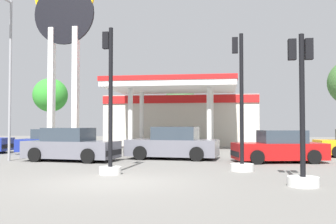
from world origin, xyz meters
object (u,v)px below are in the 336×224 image
Objects in this scene: car_2 at (53,143)px; tree_0 at (50,95)px; traffic_signal_0 at (110,128)px; traffic_signal_1 at (302,135)px; traffic_signal_2 at (241,132)px; car_4 at (279,148)px; tree_1 at (180,100)px; car_0 at (173,144)px; corner_streetlamp at (8,64)px; car_6 at (71,146)px; station_pole_sign at (64,28)px.

tree_0 is (-8.76, 17.82, 4.18)m from car_2.
traffic_signal_0 reaches higher than traffic_signal_1.
car_2 is at bearing 146.41° from traffic_signal_2.
tree_1 reaches higher than car_4.
car_2 is 12.54m from car_4.
car_4 is at bearing -11.11° from car_0.
traffic_signal_1 is at bearing -16.01° from traffic_signal_0.
tree_1 is at bearing 71.85° from car_2.
car_0 is at bearing 77.81° from traffic_signal_0.
car_4 is (4.84, -0.95, -0.07)m from car_0.
corner_streetlamp is at bearing 155.26° from traffic_signal_1.
traffic_signal_1 is (4.56, -7.70, 0.66)m from car_0.
car_2 is 0.61× the size of tree_0.
traffic_signal_0 is 0.99× the size of traffic_signal_2.
car_6 is at bearing -55.89° from car_2.
traffic_signal_0 is at bearing -61.16° from station_pole_sign.
car_0 is at bearing -84.30° from tree_1.
traffic_signal_2 is at bearing -77.98° from tree_1.
traffic_signal_0 is at bearing -160.04° from traffic_signal_2.
car_0 is at bearing 168.89° from car_4.
station_pole_sign is 3.13× the size of car_6.
traffic_signal_0 is 7.65m from corner_streetlamp.
traffic_signal_1 is 0.62× the size of tree_0.
corner_streetlamp reaches higher than traffic_signal_0.
traffic_signal_0 is at bearing -60.76° from tree_0.
car_4 is at bearing 62.96° from traffic_signal_2.
corner_streetlamp is (-7.30, -2.23, 3.71)m from car_0.
corner_streetlamp is at bearing -173.99° from car_4.
car_6 is (-4.48, -1.66, -0.02)m from car_0.
car_2 is at bearing -70.58° from station_pole_sign.
tree_0 is at bearing 111.15° from corner_streetlamp.
tree_0 reaches higher than car_2.
tree_0 reaches higher than traffic_signal_1.
corner_streetlamp reaches higher than traffic_signal_1.
traffic_signal_1 is (14.11, -16.66, -7.60)m from station_pole_sign.
car_4 is 0.56× the size of corner_streetlamp.
station_pole_sign is 14.39m from car_6.
car_6 is 0.90× the size of traffic_signal_2.
car_4 is 21.13m from tree_1.
traffic_signal_0 is (-6.14, -5.06, 0.91)m from car_4.
traffic_signal_2 is at bearing -117.04° from car_4.
car_2 is at bearing 124.11° from car_6.
corner_streetlamp reaches higher than traffic_signal_2.
car_6 reaches higher than car_4.
tree_1 is at bearing 91.33° from traffic_signal_0.
station_pole_sign is 2.82× the size of traffic_signal_0.
traffic_signal_1 reaches higher than car_0.
traffic_signal_2 reaches higher than car_2.
traffic_signal_0 is 0.66× the size of corner_streetlamp.
car_0 is at bearing 16.99° from corner_streetlamp.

